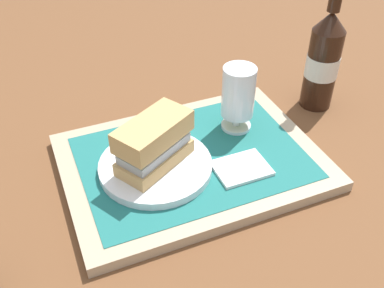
# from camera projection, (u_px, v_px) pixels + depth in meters

# --- Properties ---
(ground_plane) EXTENTS (3.00, 3.00, 0.00)m
(ground_plane) POSITION_uv_depth(u_px,v_px,m) (192.00, 166.00, 0.79)
(ground_plane) COLOR brown
(tray) EXTENTS (0.44, 0.32, 0.02)m
(tray) POSITION_uv_depth(u_px,v_px,m) (192.00, 162.00, 0.79)
(tray) COLOR tan
(tray) RESTS_ON ground_plane
(placemat) EXTENTS (0.38, 0.27, 0.00)m
(placemat) POSITION_uv_depth(u_px,v_px,m) (192.00, 157.00, 0.78)
(placemat) COLOR #1E6B66
(placemat) RESTS_ON tray
(plate) EXTENTS (0.19, 0.19, 0.01)m
(plate) POSITION_uv_depth(u_px,v_px,m) (156.00, 166.00, 0.75)
(plate) COLOR white
(plate) RESTS_ON placemat
(sandwich) EXTENTS (0.14, 0.12, 0.08)m
(sandwich) POSITION_uv_depth(u_px,v_px,m) (155.00, 142.00, 0.72)
(sandwich) COLOR tan
(sandwich) RESTS_ON plate
(beer_glass) EXTENTS (0.06, 0.06, 0.12)m
(beer_glass) POSITION_uv_depth(u_px,v_px,m) (238.00, 96.00, 0.81)
(beer_glass) COLOR silver
(beer_glass) RESTS_ON placemat
(napkin_folded) EXTENTS (0.09, 0.07, 0.01)m
(napkin_folded) POSITION_uv_depth(u_px,v_px,m) (241.00, 168.00, 0.75)
(napkin_folded) COLOR white
(napkin_folded) RESTS_ON placemat
(beer_bottle) EXTENTS (0.07, 0.07, 0.27)m
(beer_bottle) POSITION_uv_depth(u_px,v_px,m) (323.00, 59.00, 0.88)
(beer_bottle) COLOR black
(beer_bottle) RESTS_ON ground_plane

